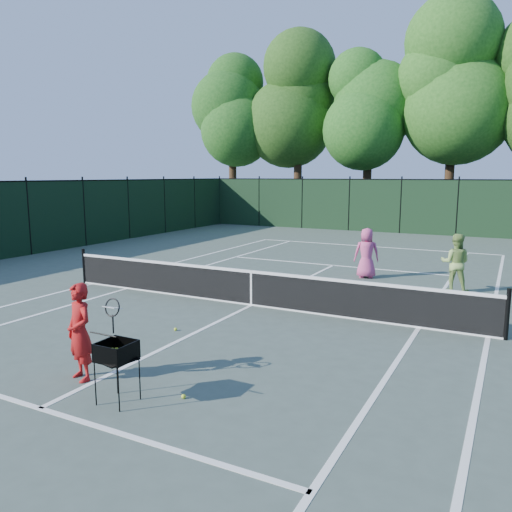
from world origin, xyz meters
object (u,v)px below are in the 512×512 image
at_px(coach, 80,332).
at_px(player_pink, 367,253).
at_px(player_green, 455,263).
at_px(loose_ball_midcourt, 176,329).
at_px(ball_hopper, 116,352).
at_px(loose_ball_near_cart, 184,396).

xyz_separation_m(coach, player_pink, (1.91, 10.12, 0.01)).
height_order(player_pink, player_green, player_green).
height_order(player_pink, loose_ball_midcourt, player_pink).
xyz_separation_m(player_pink, player_green, (2.74, -0.72, 0.02)).
bearing_deg(ball_hopper, player_pink, 99.13).
bearing_deg(loose_ball_near_cart, loose_ball_midcourt, 128.59).
distance_m(player_pink, ball_hopper, 10.52).
bearing_deg(loose_ball_near_cart, ball_hopper, -145.30).
height_order(coach, loose_ball_near_cart, coach).
bearing_deg(player_green, ball_hopper, 67.71).
height_order(player_pink, ball_hopper, player_pink).
height_order(coach, player_pink, player_pink).
bearing_deg(player_pink, player_green, 144.62).
bearing_deg(ball_hopper, player_green, 83.58).
bearing_deg(player_green, loose_ball_near_cart, 70.95).
distance_m(player_green, loose_ball_midcourt, 8.25).
relative_size(ball_hopper, loose_ball_midcourt, 13.51).
xyz_separation_m(coach, loose_ball_midcourt, (-0.19, 2.77, -0.76)).
relative_size(coach, player_pink, 0.99).
bearing_deg(ball_hopper, loose_ball_near_cart, 48.21).
distance_m(loose_ball_near_cart, loose_ball_midcourt, 3.33).
xyz_separation_m(player_pink, ball_hopper, (-0.80, -10.49, -0.03)).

